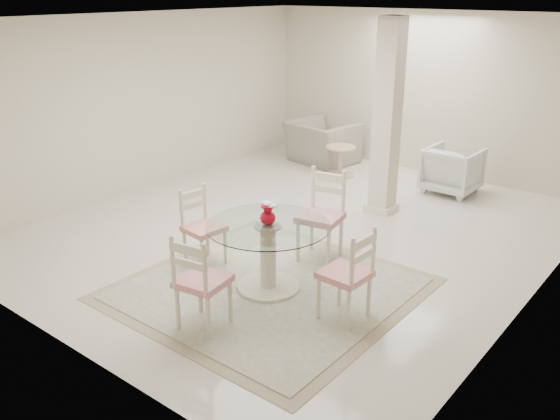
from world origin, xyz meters
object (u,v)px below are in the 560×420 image
Objects in this scene: column at (387,119)px; dining_table at (268,257)px; red_vase at (268,214)px; dining_chair_east at (351,269)px; dining_chair_north at (323,209)px; dining_chair_west at (200,221)px; side_table at (340,162)px; recliner_taupe at (322,142)px; armchair_white at (452,170)px; dining_chair_south at (198,276)px.

column is 2.09× the size of dining_table.
column is 2.89m from red_vase.
dining_chair_north reaches higher than dining_chair_east.
dining_chair_west is at bearing -145.71° from dining_chair_north.
dining_table is 2.48× the size of side_table.
side_table is at bearing 155.06° from recliner_taupe.
recliner_taupe is 1.45× the size of armchair_white.
dining_chair_north reaches higher than dining_table.
dining_chair_east is 1.33× the size of armchair_white.
armchair_white is at bearing -173.30° from recliner_taupe.
red_vase is at bearing -85.35° from column.
dining_chair_south is 5.91m from recliner_taupe.
column is at bearing 153.71° from recliner_taupe.
dining_chair_east reaches higher than dining_table.
dining_chair_south reaches higher than red_vase.
dining_chair_east is 1.43m from dining_chair_south.
column is 2.29× the size of dining_chair_north.
side_table is at bearing 12.95° from armchair_white.
dining_chair_west is 0.87× the size of recliner_taupe.
armchair_white is at bearing -8.90° from dining_chair_west.
dining_chair_east is (1.02, -0.00, 0.18)m from dining_table.
red_vase is 0.31× the size of armchair_white.
dining_chair_south reaches higher than armchair_white.
dining_table is at bearing -67.26° from side_table.
dining_chair_south is 2.07× the size of side_table.
dining_chair_north reaches higher than recliner_taupe.
dining_chair_north reaches higher than red_vase.
dining_chair_west is (-0.78, -2.84, -0.82)m from column.
column is 3.01m from dining_table.
dining_chair_south is (0.01, -1.02, -0.30)m from red_vase.
dining_chair_east is 2.03m from dining_chair_west.
red_vase is 1.07m from dining_chair_west.
recliner_taupe is at bearing -139.89° from dining_chair_east.
dining_table is 1.05m from dining_chair_north.
dining_chair_west is 4.42m from armchair_white.
dining_chair_north reaches higher than armchair_white.
recliner_taupe is (-2.13, 1.54, -0.97)m from column.
recliner_taupe is (-1.35, 4.38, -0.16)m from dining_chair_west.
dining_chair_east is at bearing -0.12° from dining_table.
side_table is at bearing -80.82° from dining_chair_south.
dining_chair_east is (1.02, -0.00, -0.30)m from red_vase.
side_table is (0.74, -0.51, -0.14)m from recliner_taupe.
column reaches higher than dining_chair_east.
red_vase is 0.25× the size of dining_chair_west.
armchair_white is at bearing -101.37° from dining_chair_south.
dining_table is at bearing -85.36° from column.
dining_chair_east is at bearing -66.29° from column.
column reaches higher than dining_chair_south.
dining_table is 4.26m from armchair_white.
armchair_white is (0.19, 5.27, -0.20)m from dining_chair_south.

